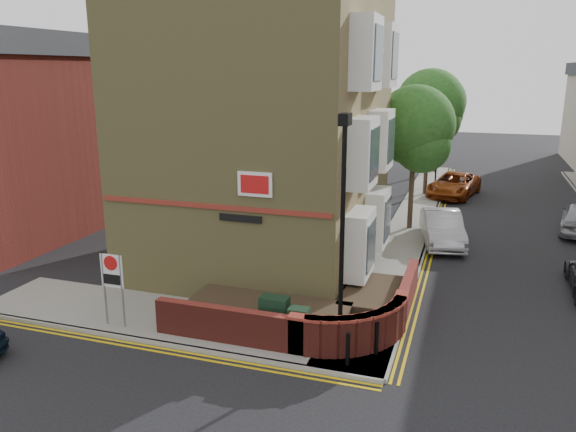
{
  "coord_description": "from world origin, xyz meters",
  "views": [
    {
      "loc": [
        4.64,
        -12.36,
        7.45
      ],
      "look_at": [
        -0.8,
        4.0,
        2.94
      ],
      "focal_mm": 35.0,
      "sensor_mm": 36.0,
      "label": 1
    }
  ],
  "objects_px": {
    "zone_sign": "(112,277)",
    "silver_car_near": "(442,228)",
    "utility_cabinet_large": "(275,317)",
    "lamppost": "(342,234)"
  },
  "relations": [
    {
      "from": "utility_cabinet_large",
      "to": "silver_car_near",
      "type": "xyz_separation_m",
      "value": [
        3.9,
        10.85,
        0.01
      ]
    },
    {
      "from": "utility_cabinet_large",
      "to": "zone_sign",
      "type": "xyz_separation_m",
      "value": [
        -4.7,
        -0.8,
        0.92
      ]
    },
    {
      "from": "lamppost",
      "to": "utility_cabinet_large",
      "type": "distance_m",
      "value": 3.24
    },
    {
      "from": "zone_sign",
      "to": "silver_car_near",
      "type": "bearing_deg",
      "value": 53.57
    },
    {
      "from": "silver_car_near",
      "to": "lamppost",
      "type": "bearing_deg",
      "value": -111.33
    },
    {
      "from": "lamppost",
      "to": "silver_car_near",
      "type": "relative_size",
      "value": 1.42
    },
    {
      "from": "utility_cabinet_large",
      "to": "silver_car_near",
      "type": "bearing_deg",
      "value": 70.23
    },
    {
      "from": "utility_cabinet_large",
      "to": "silver_car_near",
      "type": "height_order",
      "value": "silver_car_near"
    },
    {
      "from": "lamppost",
      "to": "zone_sign",
      "type": "distance_m",
      "value": 6.85
    },
    {
      "from": "zone_sign",
      "to": "silver_car_near",
      "type": "height_order",
      "value": "zone_sign"
    }
  ]
}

